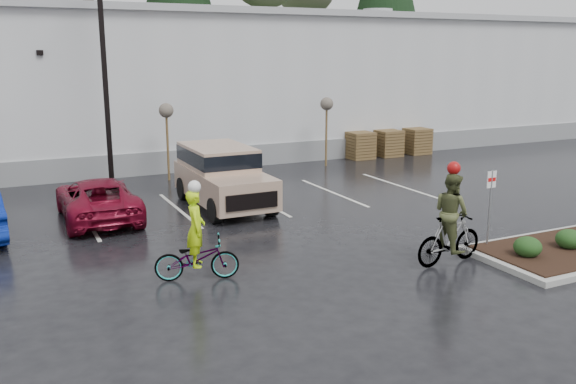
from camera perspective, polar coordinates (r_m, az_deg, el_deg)
name	(u,v)px	position (r m, az deg, el deg)	size (l,w,h in m)	color
ground	(372,274)	(14.95, 7.89, -7.62)	(120.00, 120.00, 0.00)	black
warehouse	(150,82)	(34.53, -12.80, 10.04)	(60.50, 15.50, 7.20)	#B4B7B9
wooded_ridge	(89,78)	(57.18, -18.16, 10.11)	(80.00, 25.00, 6.00)	#24421B
lamppost	(102,39)	(23.91, -16.97, 13.53)	(0.50, 1.00, 9.22)	black
sapling_mid	(166,115)	(25.53, -11.32, 7.10)	(0.60, 0.60, 3.20)	#46331C
sapling_east	(327,108)	(28.34, 3.64, 7.89)	(0.60, 0.60, 3.20)	#46331C
pallet_stack_a	(360,145)	(30.72, 6.74, 4.36)	(1.20, 1.20, 1.35)	#46331C
pallet_stack_b	(388,143)	(31.66, 9.35, 4.53)	(1.20, 1.20, 1.35)	#46331C
pallet_stack_c	(417,141)	(32.72, 11.94, 4.69)	(1.20, 1.20, 1.35)	#46331C
shrub_a	(528,247)	(16.62, 21.51, -4.80)	(0.70, 0.70, 0.52)	#133816
shrub_b	(569,239)	(17.72, 24.83, -4.03)	(0.70, 0.70, 0.52)	#133816
fire_lane_sign	(490,200)	(17.02, 18.39, -0.67)	(0.30, 0.05, 2.20)	gray
car_red	(97,199)	(20.27, -17.41, -0.62)	(2.23, 4.83, 1.34)	maroon
suv_tan	(224,178)	(20.98, -6.03, 1.36)	(2.20, 5.10, 2.06)	tan
cyclist_hivis	(197,250)	(14.40, -8.55, -5.35)	(2.08, 1.22, 2.38)	#3F3F44
cyclist_olive	(450,228)	(15.79, 14.93, -3.24)	(2.06, 1.01, 2.62)	#3F3F44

